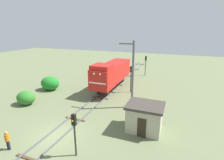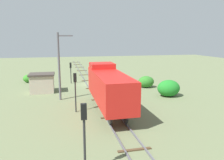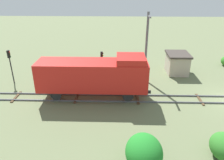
% 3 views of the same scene
% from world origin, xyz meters
% --- Properties ---
extents(ground_plane, '(117.81, 117.81, 0.00)m').
position_xyz_m(ground_plane, '(0.00, 0.00, 0.00)').
color(ground_plane, '#66704C').
extents(railway_track, '(2.40, 78.54, 0.16)m').
position_xyz_m(railway_track, '(0.00, 0.00, 0.07)').
color(railway_track, '#595960').
rests_on(railway_track, ground).
extents(locomotive, '(2.90, 11.60, 4.60)m').
position_xyz_m(locomotive, '(0.00, 14.36, 2.77)').
color(locomotive, red).
rests_on(locomotive, railway_track).
extents(traffic_signal_near, '(0.32, 0.34, 3.61)m').
position_xyz_m(traffic_signal_near, '(3.20, -1.59, 2.53)').
color(traffic_signal_near, '#262628').
rests_on(traffic_signal_near, ground).
extents(traffic_signal_mid, '(0.32, 0.34, 4.14)m').
position_xyz_m(traffic_signal_mid, '(3.40, 13.83, 2.88)').
color(traffic_signal_mid, '#262628').
rests_on(traffic_signal_mid, ground).
extents(traffic_signal_far, '(0.32, 0.34, 4.14)m').
position_xyz_m(traffic_signal_far, '(3.60, 24.69, 2.88)').
color(traffic_signal_far, '#262628').
rests_on(traffic_signal_far, ground).
extents(worker_near_track, '(0.38, 0.38, 1.70)m').
position_xyz_m(worker_near_track, '(-2.40, -3.00, 1.00)').
color(worker_near_track, '#262B38').
rests_on(worker_near_track, ground).
extents(catenary_mast, '(1.94, 0.28, 8.35)m').
position_xyz_m(catenary_mast, '(4.94, 8.62, 4.42)').
color(catenary_mast, '#595960').
rests_on(catenary_mast, ground).
extents(relay_hut, '(3.50, 2.90, 2.74)m').
position_xyz_m(relay_hut, '(7.50, 4.01, 1.39)').
color(relay_hut, '#B2A893').
rests_on(relay_hut, ground).
extents(bush_near, '(3.04, 2.49, 2.21)m').
position_xyz_m(bush_near, '(-9.11, 10.16, 1.11)').
color(bush_near, '#207C26').
rests_on(bush_near, ground).
extents(bush_mid, '(2.50, 2.05, 1.82)m').
position_xyz_m(bush_mid, '(-8.22, 4.40, 0.91)').
color(bush_mid, '#2E7426').
rests_on(bush_mid, ground).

